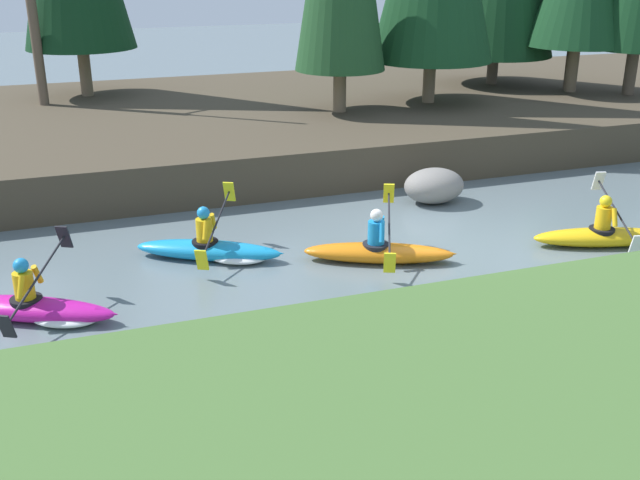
{
  "coord_description": "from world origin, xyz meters",
  "views": [
    {
      "loc": [
        -6.74,
        -11.7,
        5.3
      ],
      "look_at": [
        -2.68,
        -0.22,
        0.55
      ],
      "focal_mm": 42.0,
      "sensor_mm": 36.0,
      "label": 1
    }
  ],
  "objects_px": {
    "kayaker_far_back": "(38,308)",
    "kayaker_middle": "(380,250)",
    "kayaker_trailing": "(214,249)",
    "kayaker_lead": "(605,235)",
    "boulder_midstream": "(434,186)"
  },
  "relations": [
    {
      "from": "kayaker_lead",
      "to": "kayaker_middle",
      "type": "bearing_deg",
      "value": -172.52
    },
    {
      "from": "kayaker_middle",
      "to": "kayaker_trailing",
      "type": "distance_m",
      "value": 3.01
    },
    {
      "from": "kayaker_lead",
      "to": "kayaker_trailing",
      "type": "xyz_separation_m",
      "value": [
        -7.17,
        1.81,
        -0.02
      ]
    },
    {
      "from": "kayaker_trailing",
      "to": "kayaker_far_back",
      "type": "bearing_deg",
      "value": -126.38
    },
    {
      "from": "kayaker_middle",
      "to": "boulder_midstream",
      "type": "distance_m",
      "value": 3.71
    },
    {
      "from": "kayaker_far_back",
      "to": "boulder_midstream",
      "type": "height_order",
      "value": "kayaker_far_back"
    },
    {
      "from": "kayaker_lead",
      "to": "kayaker_trailing",
      "type": "distance_m",
      "value": 7.39
    },
    {
      "from": "kayaker_far_back",
      "to": "kayaker_lead",
      "type": "bearing_deg",
      "value": 26.3
    },
    {
      "from": "kayaker_lead",
      "to": "kayaker_far_back",
      "type": "bearing_deg",
      "value": -165.37
    },
    {
      "from": "kayaker_lead",
      "to": "boulder_midstream",
      "type": "distance_m",
      "value": 3.9
    },
    {
      "from": "kayaker_middle",
      "to": "boulder_midstream",
      "type": "relative_size",
      "value": 1.97
    },
    {
      "from": "kayaker_far_back",
      "to": "kayaker_middle",
      "type": "bearing_deg",
      "value": 31.7
    },
    {
      "from": "kayaker_far_back",
      "to": "boulder_midstream",
      "type": "distance_m",
      "value": 8.9
    },
    {
      "from": "kayaker_middle",
      "to": "kayaker_trailing",
      "type": "bearing_deg",
      "value": -178.3
    },
    {
      "from": "kayaker_trailing",
      "to": "kayaker_far_back",
      "type": "height_order",
      "value": "same"
    }
  ]
}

